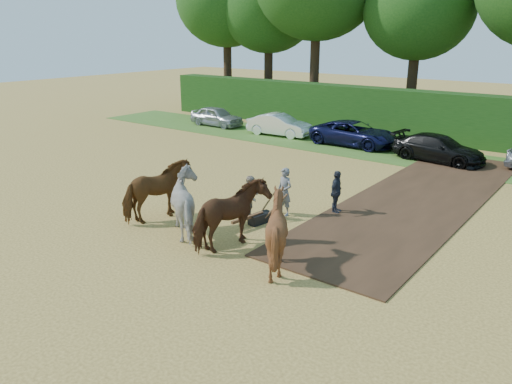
{
  "coord_description": "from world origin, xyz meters",
  "views": [
    {
      "loc": [
        7.86,
        -12.19,
        6.47
      ],
      "look_at": [
        -1.68,
        0.29,
        1.4
      ],
      "focal_mm": 35.0,
      "sensor_mm": 36.0,
      "label": 1
    }
  ],
  "objects": [
    {
      "name": "ground",
      "position": [
        0.0,
        0.0,
        0.0
      ],
      "size": [
        120.0,
        120.0,
        0.0
      ],
      "primitive_type": "plane",
      "color": "gold",
      "rests_on": "ground"
    },
    {
      "name": "earth_strip",
      "position": [
        1.5,
        7.0,
        0.03
      ],
      "size": [
        4.5,
        17.0,
        0.05
      ],
      "primitive_type": "cube",
      "color": "#472D1C",
      "rests_on": "ground"
    },
    {
      "name": "grass_verge",
      "position": [
        0.0,
        14.0,
        0.01
      ],
      "size": [
        50.0,
        5.0,
        0.03
      ],
      "primitive_type": "cube",
      "color": "#38601E",
      "rests_on": "ground"
    },
    {
      "name": "hedgerow",
      "position": [
        0.0,
        18.5,
        1.5
      ],
      "size": [
        46.0,
        1.6,
        3.0
      ],
      "primitive_type": "cube",
      "color": "#14380F",
      "rests_on": "ground"
    },
    {
      "name": "spectator_near",
      "position": [
        -2.62,
        1.24,
        0.79
      ],
      "size": [
        0.63,
        0.79,
        1.57
      ],
      "primitive_type": "imported",
      "rotation": [
        0.0,
        0.0,
        1.53
      ],
      "color": "tan",
      "rests_on": "ground"
    },
    {
      "name": "spectator_far",
      "position": [
        -0.43,
        3.53,
        0.81
      ],
      "size": [
        0.54,
        1.0,
        1.62
      ],
      "primitive_type": "imported",
      "rotation": [
        0.0,
        0.0,
        1.73
      ],
      "color": "#252931",
      "rests_on": "ground"
    },
    {
      "name": "plough_team",
      "position": [
        -2.35,
        -1.11,
        1.06
      ],
      "size": [
        7.26,
        5.05,
        2.13
      ],
      "color": "brown",
      "rests_on": "ground"
    },
    {
      "name": "parked_cars",
      "position": [
        1.45,
        13.92,
        0.72
      ],
      "size": [
        36.41,
        3.53,
        1.48
      ],
      "color": "#A3A6AA",
      "rests_on": "ground"
    }
  ]
}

